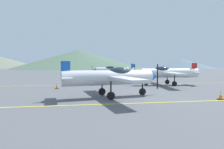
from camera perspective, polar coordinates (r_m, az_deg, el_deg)
The scene contains 11 objects.
ground_plane at distance 15.36m, azimuth 8.11°, elevation -6.23°, with size 400.00×400.00×0.00m, color #54565B.
apron_line_near at distance 12.54m, azimuth 12.25°, elevation -8.27°, with size 80.00×0.16×0.01m, color yellow.
apron_line_far at distance 23.93m, azimuth 1.80°, elevation -2.98°, with size 80.00×0.16×0.01m, color yellow.
airplane_near at distance 14.30m, azimuth 0.14°, elevation -0.76°, with size 7.86×8.99×2.69m.
airplane_mid at distance 23.86m, azimuth 16.13°, elevation 0.54°, with size 7.82×8.99×2.69m.
airplane_far at distance 34.28m, azimuth 0.50°, elevation 1.28°, with size 7.87×8.98×2.69m.
car_sedan at distance 43.35m, azimuth 11.92°, elevation 0.64°, with size 3.98×4.54×1.62m.
traffic_cone_front at distance 20.21m, azimuth -16.22°, elevation -3.33°, with size 0.36×0.36×0.59m.
traffic_cone_side at distance 15.37m, azimuth 29.86°, elevation -5.47°, with size 0.36×0.36×0.59m.
hill_centerleft at distance 136.44m, azimuth -10.08°, elevation 4.48°, with size 89.92×89.92×13.28m, color #4C6651.
hill_centerright at distance 163.12m, azimuth 19.63°, elevation 3.22°, with size 53.44×53.44×8.40m, color slate.
Camera 1 is at (-4.50, -14.49, 2.39)m, focal length 30.44 mm.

